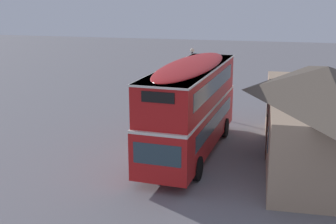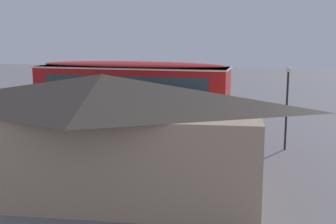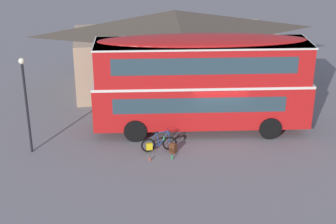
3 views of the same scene
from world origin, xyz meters
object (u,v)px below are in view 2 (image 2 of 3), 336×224
Objects in this scene: double_decker_bus at (132,102)px; touring_bicycle at (181,136)px; water_bottle_green_metal at (174,136)px; backpack_on_ground at (171,136)px; street_lamp at (287,99)px; water_bottle_red_squeeze at (191,137)px.

double_decker_bus is 3.93m from touring_bicycle.
double_decker_bus is 41.59× the size of water_bottle_green_metal.
street_lamp is (-6.46, 0.83, 2.53)m from backpack_on_ground.
water_bottle_green_metal is at bearing -120.43° from double_decker_bus.
backpack_on_ground is 6.98m from street_lamp.
street_lamp is at bearing 174.12° from touring_bicycle.
water_bottle_red_squeeze is (-0.43, -0.89, -0.27)m from touring_bicycle.
double_decker_bus is 49.24× the size of water_bottle_red_squeeze.
water_bottle_red_squeeze is 6.17m from street_lamp.
double_decker_bus is 20.92× the size of backpack_on_ground.
touring_bicycle reaches higher than water_bottle_green_metal.
touring_bicycle is 3.31× the size of backpack_on_ground.
touring_bicycle is 1.07m from water_bottle_green_metal.
street_lamp is (-5.35, 1.48, 2.69)m from water_bottle_red_squeeze.
street_lamp is (-8.13, -1.58, 0.14)m from double_decker_bus.
touring_bicycle is 0.37× the size of street_lamp.
water_bottle_red_squeeze is at bearing -15.50° from street_lamp.
street_lamp is at bearing -169.00° from double_decker_bus.
touring_bicycle is at bearing 122.57° from water_bottle_green_metal.
double_decker_bus is at bearing 59.57° from water_bottle_green_metal.
street_lamp is (-6.34, 1.47, 2.67)m from water_bottle_green_metal.
water_bottle_red_squeeze is (-0.99, -0.01, -0.02)m from water_bottle_green_metal.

